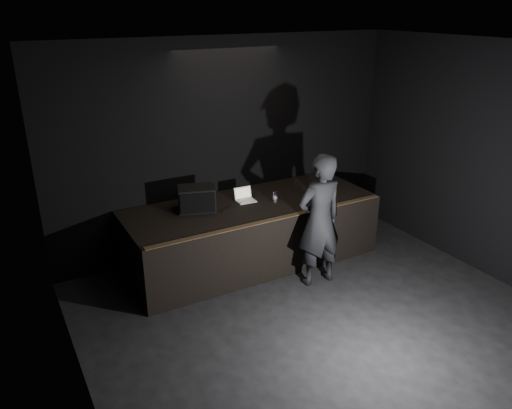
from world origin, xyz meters
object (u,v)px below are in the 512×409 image
object	(u,v)px
stage_riser	(251,232)
stage_monitor	(197,199)
person	(319,220)
laptop	(245,197)
beer_can	(275,197)

from	to	relation	value
stage_riser	stage_monitor	world-z (taller)	stage_monitor
stage_monitor	person	distance (m)	1.88
stage_monitor	laptop	xyz separation A→B (m)	(0.82, -0.00, -0.13)
stage_riser	beer_can	xyz separation A→B (m)	(0.37, -0.11, 0.58)
beer_can	stage_riser	bearing A→B (deg)	162.99
person	laptop	bearing A→B (deg)	-64.73
laptop	stage_monitor	bearing A→B (deg)	-177.68
stage_riser	person	xyz separation A→B (m)	(0.54, -1.08, 0.51)
stage_monitor	person	xyz separation A→B (m)	(1.39, -1.25, -0.18)
stage_monitor	beer_can	distance (m)	1.25
stage_monitor	beer_can	world-z (taller)	stage_monitor
laptop	beer_can	size ratio (longest dim) A/B	1.79
laptop	person	world-z (taller)	person
stage_riser	laptop	xyz separation A→B (m)	(-0.02, 0.17, 0.55)
laptop	beer_can	bearing A→B (deg)	-33.30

